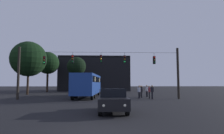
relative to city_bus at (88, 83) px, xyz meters
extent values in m
plane|color=black|center=(1.65, 5.34, -1.87)|extent=(168.00, 168.00, 0.00)
cylinder|color=black|center=(-7.82, -3.29, 1.21)|extent=(0.28, 0.28, 6.15)
cylinder|color=black|center=(11.11, -3.29, 1.21)|extent=(0.28, 0.28, 6.15)
cylinder|color=black|center=(1.65, -3.29, 3.70)|extent=(18.93, 0.02, 0.02)
cylinder|color=black|center=(-4.87, -3.29, 3.44)|extent=(0.03, 0.03, 0.50)
cube|color=black|center=(-4.87, -3.29, 2.71)|extent=(0.26, 0.32, 0.95)
sphere|color=#510A0A|center=(-4.87, -3.47, 3.01)|extent=(0.20, 0.20, 0.20)
sphere|color=#5B3D0C|center=(-4.87, -3.47, 2.71)|extent=(0.20, 0.20, 0.20)
sphere|color=#1EE04C|center=(-4.87, -3.47, 2.41)|extent=(0.20, 0.20, 0.20)
cylinder|color=black|center=(-1.57, -3.29, 3.52)|extent=(0.03, 0.03, 0.34)
cube|color=black|center=(-1.57, -3.29, 2.87)|extent=(0.26, 0.32, 0.95)
sphere|color=red|center=(-1.57, -3.47, 3.17)|extent=(0.20, 0.20, 0.20)
sphere|color=#5B3D0C|center=(-1.57, -3.47, 2.87)|extent=(0.20, 0.20, 0.20)
sphere|color=#0C4219|center=(-1.57, -3.47, 2.57)|extent=(0.20, 0.20, 0.20)
cylinder|color=black|center=(1.80, -3.29, 3.53)|extent=(0.03, 0.03, 0.31)
cube|color=black|center=(1.80, -3.29, 2.90)|extent=(0.26, 0.32, 0.95)
sphere|color=#510A0A|center=(1.80, -3.47, 3.20)|extent=(0.20, 0.20, 0.20)
sphere|color=orange|center=(1.80, -3.47, 2.90)|extent=(0.20, 0.20, 0.20)
sphere|color=#0C4219|center=(1.80, -3.47, 2.60)|extent=(0.20, 0.20, 0.20)
cylinder|color=black|center=(4.62, -3.29, 3.51)|extent=(0.03, 0.03, 0.36)
cube|color=black|center=(4.62, -3.29, 2.86)|extent=(0.26, 0.32, 0.95)
sphere|color=#510A0A|center=(4.62, -3.47, 3.16)|extent=(0.20, 0.20, 0.20)
sphere|color=#5B3D0C|center=(4.62, -3.47, 2.86)|extent=(0.20, 0.20, 0.20)
sphere|color=#1EE04C|center=(4.62, -3.47, 2.56)|extent=(0.20, 0.20, 0.20)
cylinder|color=black|center=(8.22, -3.29, 3.48)|extent=(0.03, 0.03, 0.41)
cube|color=black|center=(8.22, -3.29, 2.80)|extent=(0.26, 0.32, 0.95)
sphere|color=red|center=(8.22, -3.47, 3.10)|extent=(0.20, 0.20, 0.20)
sphere|color=#5B3D0C|center=(8.22, -3.47, 2.80)|extent=(0.20, 0.20, 0.20)
sphere|color=#0C4219|center=(8.22, -3.47, 2.50)|extent=(0.20, 0.20, 0.20)
cube|color=navy|center=(0.00, 0.01, -0.12)|extent=(3.19, 11.14, 2.50)
cube|color=black|center=(0.00, 0.01, 0.49)|extent=(3.19, 10.48, 0.70)
cylinder|color=black|center=(-0.86, 4.03, -1.37)|extent=(0.34, 1.02, 1.00)
cylinder|color=black|center=(1.36, 3.89, -1.37)|extent=(0.34, 1.02, 1.00)
cylinder|color=black|center=(-1.25, -2.12, -1.37)|extent=(0.34, 1.02, 1.00)
cylinder|color=black|center=(0.97, -2.26, -1.37)|extent=(0.34, 1.02, 1.00)
cylinder|color=black|center=(-1.37, -4.09, -1.37)|extent=(0.34, 1.02, 1.00)
cylinder|color=black|center=(0.85, -4.23, -1.37)|extent=(0.34, 1.02, 1.00)
cube|color=beige|center=(0.21, 3.30, 0.49)|extent=(2.61, 0.96, 0.56)
cube|color=beige|center=(-0.17, -2.74, 0.49)|extent=(2.61, 0.96, 0.56)
cube|color=black|center=(2.74, -13.27, -1.21)|extent=(1.82, 4.31, 0.68)
cube|color=black|center=(2.74, -13.12, -0.61)|extent=(1.60, 2.33, 0.52)
cylinder|color=black|center=(3.52, -14.69, -1.55)|extent=(0.22, 0.64, 0.64)
cylinder|color=black|center=(1.94, -14.68, -1.55)|extent=(0.22, 0.64, 0.64)
cylinder|color=black|center=(3.54, -11.86, -1.55)|extent=(0.22, 0.64, 0.64)
cylinder|color=black|center=(1.96, -11.85, -1.55)|extent=(0.22, 0.64, 0.64)
sphere|color=white|center=(3.31, -15.37, -1.21)|extent=(0.18, 0.18, 0.18)
sphere|color=white|center=(2.15, -15.37, -1.21)|extent=(0.18, 0.18, 0.18)
cylinder|color=black|center=(7.78, -2.37, -1.48)|extent=(0.14, 0.14, 0.77)
cylinder|color=black|center=(7.76, -2.53, -1.48)|extent=(0.14, 0.14, 0.77)
cube|color=maroon|center=(7.77, -2.45, -0.81)|extent=(0.28, 0.39, 0.58)
sphere|color=#8C6B51|center=(7.77, -2.45, -0.41)|extent=(0.21, 0.21, 0.21)
cylinder|color=black|center=(7.90, -3.47, -1.46)|extent=(0.14, 0.14, 0.81)
cylinder|color=black|center=(7.88, -3.31, -1.46)|extent=(0.14, 0.14, 0.81)
cube|color=black|center=(7.89, -3.39, -0.75)|extent=(0.28, 0.39, 0.61)
sphere|color=#8C6B51|center=(7.89, -3.39, -0.34)|extent=(0.22, 0.22, 0.22)
cylinder|color=black|center=(8.07, 0.03, -1.47)|extent=(0.14, 0.14, 0.80)
cylinder|color=black|center=(8.02, 0.18, -1.47)|extent=(0.14, 0.14, 0.80)
cube|color=silver|center=(8.05, 0.10, -0.76)|extent=(0.35, 0.42, 0.60)
sphere|color=#8C6B51|center=(8.05, 0.10, -0.36)|extent=(0.22, 0.22, 0.22)
cylinder|color=black|center=(6.56, -2.33, -1.47)|extent=(0.14, 0.14, 0.79)
cylinder|color=black|center=(6.52, -2.17, -1.47)|extent=(0.14, 0.14, 0.79)
cube|color=silver|center=(6.54, -2.25, -0.78)|extent=(0.33, 0.41, 0.59)
sphere|color=#8C6B51|center=(6.54, -2.25, -0.38)|extent=(0.21, 0.21, 0.21)
cylinder|color=black|center=(6.99, -1.54, -1.47)|extent=(0.14, 0.14, 0.78)
cylinder|color=black|center=(7.01, -1.38, -1.47)|extent=(0.14, 0.14, 0.78)
cube|color=black|center=(7.00, -1.46, -0.79)|extent=(0.28, 0.38, 0.59)
sphere|color=#8C6B51|center=(7.00, -1.46, -0.39)|extent=(0.21, 0.21, 0.21)
cylinder|color=black|center=(7.12, 0.50, -1.48)|extent=(0.14, 0.14, 0.78)
cylinder|color=black|center=(7.16, 0.35, -1.48)|extent=(0.14, 0.14, 0.78)
cube|color=black|center=(7.14, 0.43, -0.80)|extent=(0.32, 0.41, 0.58)
sphere|color=#8C6B51|center=(7.14, 0.43, -0.40)|extent=(0.21, 0.21, 0.21)
cube|color=black|center=(-0.12, 24.06, 2.05)|extent=(16.90, 11.65, 7.84)
cube|color=black|center=(-0.12, 24.06, 6.22)|extent=(16.90, 11.65, 0.50)
cylinder|color=black|center=(-9.83, 15.03, 0.40)|extent=(0.42, 0.42, 4.53)
sphere|color=black|center=(-9.83, 15.03, 4.32)|extent=(4.71, 4.71, 4.71)
cylinder|color=#2D2116|center=(-3.42, 12.72, 0.10)|extent=(0.45, 0.45, 3.94)
sphere|color=black|center=(-3.42, 12.72, 3.41)|extent=(3.82, 3.82, 3.82)
cylinder|color=#2D2116|center=(-10.46, 6.25, 0.07)|extent=(0.34, 0.34, 3.86)
sphere|color=black|center=(-10.46, 6.25, 4.05)|extent=(5.87, 5.87, 5.87)
camera|label=1|loc=(2.16, -25.87, 0.01)|focal=30.50mm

